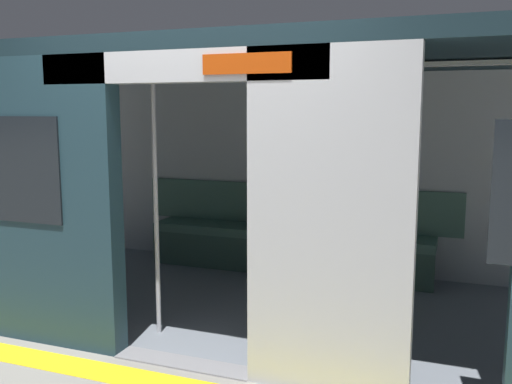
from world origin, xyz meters
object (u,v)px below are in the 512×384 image
(train_car, at_px, (242,138))
(handbag, at_px, (330,224))
(person_seated, at_px, (293,211))
(bench_seat, at_px, (286,240))
(grab_pole_door, at_px, (156,202))
(book, at_px, (264,226))

(train_car, distance_m, handbag, 1.55)
(person_seated, bearing_deg, bench_seat, -30.27)
(person_seated, height_order, grab_pole_door, grab_pole_door)
(bench_seat, bearing_deg, grab_pole_door, 76.91)
(bench_seat, distance_m, person_seated, 0.34)
(grab_pole_door, bearing_deg, handbag, -114.61)
(person_seated, relative_size, handbag, 4.58)
(bench_seat, xyz_separation_m, book, (0.27, -0.06, 0.12))
(person_seated, bearing_deg, train_car, 81.27)
(train_car, distance_m, bench_seat, 1.55)
(bench_seat, relative_size, book, 13.79)
(person_seated, bearing_deg, book, -17.61)
(book, bearing_deg, grab_pole_door, 81.00)
(train_car, distance_m, grab_pole_door, 1.01)
(bench_seat, height_order, person_seated, person_seated)
(bench_seat, distance_m, handbag, 0.50)
(train_car, relative_size, bench_seat, 2.11)
(bench_seat, xyz_separation_m, handbag, (-0.45, -0.06, 0.19))
(train_car, height_order, handbag, train_car)
(train_car, bearing_deg, bench_seat, -93.55)
(bench_seat, height_order, handbag, handbag)
(handbag, relative_size, book, 1.18)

